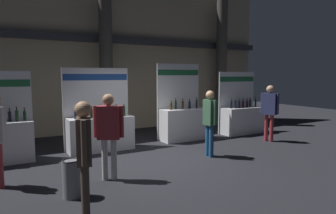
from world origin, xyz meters
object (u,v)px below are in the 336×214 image
Objects in this scene: trash_bin at (72,178)px; exhibitor_booth_2 at (183,121)px; exhibitor_booth_3 at (242,118)px; visitor_7 at (210,118)px; visitor_3 at (109,128)px; exhibitor_booth_1 at (100,130)px; visitor_5 at (84,151)px; visitor_2 at (270,108)px.

exhibitor_booth_2 is at bearing 35.74° from trash_bin.
exhibitor_booth_2 is 2.46m from exhibitor_booth_3.
exhibitor_booth_2 is at bearing -12.30° from visitor_7.
visitor_3 is at bearing 99.50° from visitor_7.
visitor_3 is (-0.58, -2.49, 0.49)m from exhibitor_booth_1.
visitor_5 is (-6.71, -3.87, 0.48)m from exhibitor_booth_3.
visitor_7 is (3.74, 0.95, 0.69)m from trash_bin.
exhibitor_booth_3 is at bearing -28.05° from visitor_2.
visitor_5 reaches higher than trash_bin.
exhibitor_booth_1 is 4.26m from visitor_5.
trash_bin is at bearing -144.26° from exhibitor_booth_2.
visitor_2 is 1.04× the size of visitor_7.
exhibitor_booth_1 is at bearing 64.49° from trash_bin.
exhibitor_booth_1 is 2.60m from visitor_3.
exhibitor_booth_1 is at bearing -74.19° from visitor_3.
exhibitor_booth_2 reaches higher than visitor_7.
visitor_7 is (2.88, 0.42, -0.04)m from visitor_3.
exhibitor_booth_3 is 1.27× the size of visitor_5.
exhibitor_booth_3 is at bearing -3.50° from exhibitor_booth_2.
visitor_3 reaches higher than visitor_7.
visitor_7 is at bearing -146.54° from exhibitor_booth_3.
exhibitor_booth_1 is at bearing -179.16° from exhibitor_booth_2.
visitor_3 is 2.91m from visitor_7.
trash_bin is 1.20m from visitor_5.
exhibitor_booth_1 reaches higher than visitor_3.
exhibitor_booth_2 reaches higher than trash_bin.
visitor_3 is (-3.39, -2.53, 0.44)m from exhibitor_booth_2.
exhibitor_booth_3 is 3.58m from visitor_7.
exhibitor_booth_2 reaches higher than visitor_5.
exhibitor_booth_1 is 0.93× the size of exhibitor_booth_2.
visitor_7 is (-0.51, -2.11, 0.40)m from exhibitor_booth_2.
trash_bin is at bearing 60.40° from visitor_3.
visitor_3 is at bearing -16.21° from visitor_5.
trash_bin is 3.92m from visitor_7.
exhibitor_booth_2 is 3.69× the size of trash_bin.
visitor_7 is at bearing 14.21° from trash_bin.
visitor_2 reaches higher than trash_bin.
exhibitor_booth_2 reaches higher than exhibitor_booth_3.
exhibitor_booth_2 reaches higher than visitor_3.
visitor_3 is 1.02× the size of visitor_7.
trash_bin is 6.75m from visitor_2.
visitor_3 is at bearing 31.53° from trash_bin.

